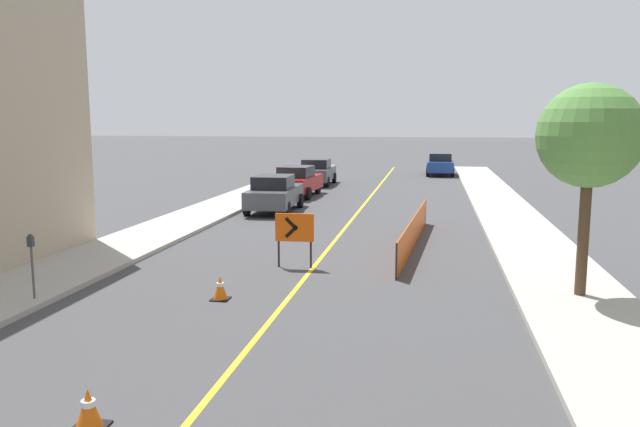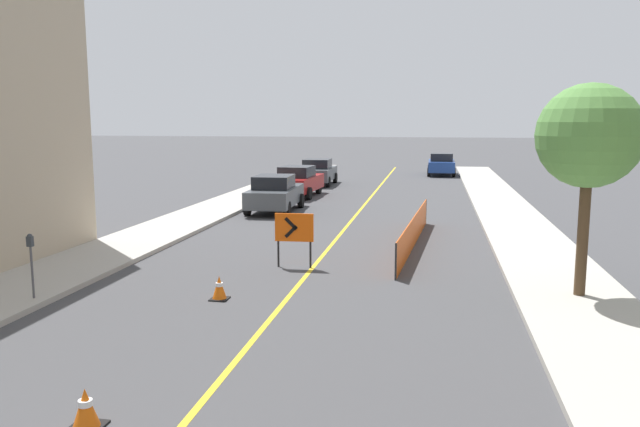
{
  "view_description": "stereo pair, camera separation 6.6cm",
  "coord_description": "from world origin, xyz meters",
  "px_view_note": "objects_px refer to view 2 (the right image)",
  "views": [
    {
      "loc": [
        3.08,
        7.44,
        3.96
      ],
      "look_at": [
        -0.38,
        26.74,
        1.0
      ],
      "focal_mm": 35.0,
      "sensor_mm": 36.0,
      "label": 1
    },
    {
      "loc": [
        3.14,
        7.45,
        3.96
      ],
      "look_at": [
        -0.38,
        26.74,
        1.0
      ],
      "focal_mm": 35.0,
      "sensor_mm": 36.0,
      "label": 2
    }
  ],
  "objects_px": {
    "traffic_cone_fourth": "(219,288)",
    "parked_car_curb_far": "(318,172)",
    "parked_car_opposite_side": "(441,164)",
    "street_tree_right_near": "(589,137)",
    "traffic_cone_third": "(86,409)",
    "parked_car_curb_mid": "(298,181)",
    "parking_meter_near_curb": "(31,253)",
    "arrow_barricade_primary": "(294,230)",
    "parked_car_curb_near": "(275,193)"
  },
  "relations": [
    {
      "from": "parked_car_curb_near",
      "to": "street_tree_right_near",
      "type": "bearing_deg",
      "value": -52.19
    },
    {
      "from": "parked_car_curb_mid",
      "to": "parked_car_curb_far",
      "type": "distance_m",
      "value": 5.92
    },
    {
      "from": "arrow_barricade_primary",
      "to": "traffic_cone_third",
      "type": "bearing_deg",
      "value": -97.37
    },
    {
      "from": "parked_car_opposite_side",
      "to": "parked_car_curb_near",
      "type": "bearing_deg",
      "value": -110.61
    },
    {
      "from": "parked_car_curb_near",
      "to": "parked_car_opposite_side",
      "type": "bearing_deg",
      "value": 67.19
    },
    {
      "from": "traffic_cone_third",
      "to": "parked_car_opposite_side",
      "type": "height_order",
      "value": "parked_car_opposite_side"
    },
    {
      "from": "traffic_cone_fourth",
      "to": "parked_car_curb_mid",
      "type": "distance_m",
      "value": 18.76
    },
    {
      "from": "traffic_cone_fourth",
      "to": "parked_car_curb_near",
      "type": "relative_size",
      "value": 0.12
    },
    {
      "from": "traffic_cone_third",
      "to": "street_tree_right_near",
      "type": "relative_size",
      "value": 0.12
    },
    {
      "from": "parked_car_curb_far",
      "to": "traffic_cone_fourth",
      "type": "bearing_deg",
      "value": -85.79
    },
    {
      "from": "arrow_barricade_primary",
      "to": "parked_car_opposite_side",
      "type": "height_order",
      "value": "parked_car_opposite_side"
    },
    {
      "from": "street_tree_right_near",
      "to": "parked_car_curb_far",
      "type": "bearing_deg",
      "value": 113.74
    },
    {
      "from": "parked_car_curb_near",
      "to": "parking_meter_near_curb",
      "type": "relative_size",
      "value": 3.08
    },
    {
      "from": "parked_car_curb_far",
      "to": "parked_car_curb_mid",
      "type": "bearing_deg",
      "value": -90.93
    },
    {
      "from": "traffic_cone_fourth",
      "to": "parking_meter_near_curb",
      "type": "bearing_deg",
      "value": -164.99
    },
    {
      "from": "parking_meter_near_curb",
      "to": "street_tree_right_near",
      "type": "height_order",
      "value": "street_tree_right_near"
    },
    {
      "from": "traffic_cone_third",
      "to": "parked_car_curb_mid",
      "type": "relative_size",
      "value": 0.12
    },
    {
      "from": "traffic_cone_third",
      "to": "traffic_cone_fourth",
      "type": "bearing_deg",
      "value": 92.63
    },
    {
      "from": "arrow_barricade_primary",
      "to": "parked_car_opposite_side",
      "type": "distance_m",
      "value": 29.7
    },
    {
      "from": "parked_car_curb_far",
      "to": "parked_car_opposite_side",
      "type": "bearing_deg",
      "value": 46.19
    },
    {
      "from": "traffic_cone_fourth",
      "to": "parked_car_opposite_side",
      "type": "bearing_deg",
      "value": 81.04
    },
    {
      "from": "parked_car_curb_far",
      "to": "parked_car_opposite_side",
      "type": "relative_size",
      "value": 1.01
    },
    {
      "from": "parked_car_curb_far",
      "to": "parked_car_opposite_side",
      "type": "height_order",
      "value": "same"
    },
    {
      "from": "arrow_barricade_primary",
      "to": "parked_car_curb_far",
      "type": "bearing_deg",
      "value": 95.82
    },
    {
      "from": "parked_car_curb_near",
      "to": "parked_car_curb_far",
      "type": "height_order",
      "value": "same"
    },
    {
      "from": "traffic_cone_third",
      "to": "parked_car_curb_near",
      "type": "xyz_separation_m",
      "value": [
        -2.4,
        19.1,
        0.53
      ]
    },
    {
      "from": "parked_car_opposite_side",
      "to": "street_tree_right_near",
      "type": "relative_size",
      "value": 0.93
    },
    {
      "from": "parked_car_curb_mid",
      "to": "street_tree_right_near",
      "type": "height_order",
      "value": "street_tree_right_near"
    },
    {
      "from": "traffic_cone_third",
      "to": "parked_car_curb_far",
      "type": "xyz_separation_m",
      "value": [
        -2.61,
        30.42,
        0.53
      ]
    },
    {
      "from": "parked_car_curb_near",
      "to": "parked_car_opposite_side",
      "type": "height_order",
      "value": "same"
    },
    {
      "from": "traffic_cone_third",
      "to": "arrow_barricade_primary",
      "type": "bearing_deg",
      "value": 85.65
    },
    {
      "from": "traffic_cone_fourth",
      "to": "parked_car_opposite_side",
      "type": "relative_size",
      "value": 0.12
    },
    {
      "from": "arrow_barricade_primary",
      "to": "parked_car_curb_near",
      "type": "distance_m",
      "value": 10.41
    },
    {
      "from": "parked_car_curb_mid",
      "to": "parked_car_curb_far",
      "type": "height_order",
      "value": "same"
    },
    {
      "from": "parking_meter_near_curb",
      "to": "street_tree_right_near",
      "type": "distance_m",
      "value": 12.2
    },
    {
      "from": "traffic_cone_fourth",
      "to": "traffic_cone_third",
      "type": "bearing_deg",
      "value": -87.37
    },
    {
      "from": "arrow_barricade_primary",
      "to": "parked_car_curb_near",
      "type": "relative_size",
      "value": 0.34
    },
    {
      "from": "parked_car_curb_mid",
      "to": "parked_car_curb_near",
      "type": "bearing_deg",
      "value": -84.86
    },
    {
      "from": "traffic_cone_fourth",
      "to": "parked_car_curb_far",
      "type": "distance_m",
      "value": 24.65
    },
    {
      "from": "parked_car_curb_mid",
      "to": "parking_meter_near_curb",
      "type": "relative_size",
      "value": 3.1
    },
    {
      "from": "street_tree_right_near",
      "to": "parking_meter_near_curb",
      "type": "bearing_deg",
      "value": -168.4
    },
    {
      "from": "parked_car_opposite_side",
      "to": "parked_car_curb_mid",
      "type": "bearing_deg",
      "value": -118.05
    },
    {
      "from": "traffic_cone_fourth",
      "to": "parked_car_curb_far",
      "type": "height_order",
      "value": "parked_car_curb_far"
    },
    {
      "from": "traffic_cone_third",
      "to": "parked_car_curb_mid",
      "type": "distance_m",
      "value": 24.65
    },
    {
      "from": "parked_car_curb_near",
      "to": "street_tree_right_near",
      "type": "height_order",
      "value": "street_tree_right_near"
    },
    {
      "from": "street_tree_right_near",
      "to": "parked_car_curb_near",
      "type": "bearing_deg",
      "value": 130.13
    },
    {
      "from": "arrow_barricade_primary",
      "to": "parked_car_curb_far",
      "type": "distance_m",
      "value": 21.51
    },
    {
      "from": "traffic_cone_third",
      "to": "parking_meter_near_curb",
      "type": "height_order",
      "value": "parking_meter_near_curb"
    },
    {
      "from": "parked_car_curb_far",
      "to": "parking_meter_near_curb",
      "type": "xyz_separation_m",
      "value": [
        -1.52,
        -25.57,
        0.33
      ]
    },
    {
      "from": "traffic_cone_fourth",
      "to": "street_tree_right_near",
      "type": "bearing_deg",
      "value": 9.9
    }
  ]
}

